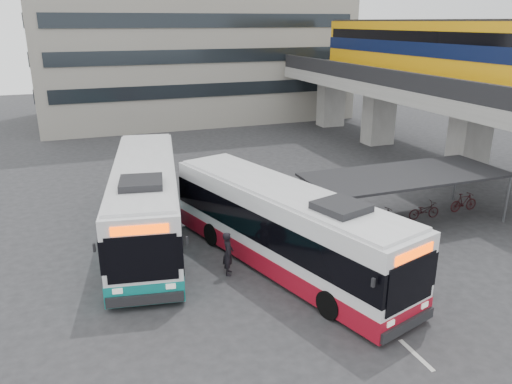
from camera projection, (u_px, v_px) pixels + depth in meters
name	position (u px, v px, depth m)	size (l,w,h in m)	color
ground	(266.00, 278.00, 19.54)	(120.00, 120.00, 0.00)	#28282B
viaduct	(424.00, 71.00, 34.73)	(8.00, 32.00, 9.68)	gray
bike_shelter	(403.00, 191.00, 24.48)	(10.00, 4.00, 2.54)	#595B60
road_markings	(362.00, 305.00, 17.71)	(0.15, 7.60, 0.01)	beige
bus_main	(283.00, 228.00, 20.05)	(6.03, 12.52, 3.63)	white
bus_teal	(146.00, 201.00, 22.78)	(4.95, 13.11, 3.79)	white
pedestrian	(228.00, 253.00, 19.62)	(0.65, 0.43, 1.79)	black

